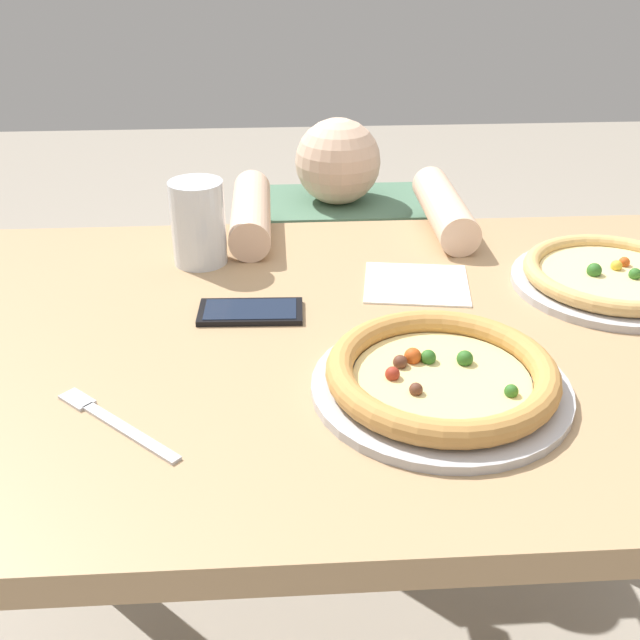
{
  "coord_description": "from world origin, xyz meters",
  "views": [
    {
      "loc": [
        -0.1,
        -0.92,
        1.28
      ],
      "look_at": [
        -0.04,
        -0.02,
        0.78
      ],
      "focal_mm": 43.26,
      "sensor_mm": 36.0,
      "label": 1
    }
  ],
  "objects_px": {
    "fork": "(112,421)",
    "cell_phone": "(251,311)",
    "diner_seated": "(336,335)",
    "pizza_far": "(611,277)",
    "water_cup_clear": "(198,221)",
    "pizza_near": "(441,377)"
  },
  "relations": [
    {
      "from": "water_cup_clear",
      "to": "cell_phone",
      "type": "bearing_deg",
      "value": -65.93
    },
    {
      "from": "diner_seated",
      "to": "pizza_far",
      "type": "bearing_deg",
      "value": -51.78
    },
    {
      "from": "pizza_near",
      "to": "fork",
      "type": "height_order",
      "value": "pizza_near"
    },
    {
      "from": "diner_seated",
      "to": "cell_phone",
      "type": "bearing_deg",
      "value": -107.59
    },
    {
      "from": "pizza_far",
      "to": "pizza_near",
      "type": "bearing_deg",
      "value": -139.79
    },
    {
      "from": "fork",
      "to": "cell_phone",
      "type": "xyz_separation_m",
      "value": [
        0.15,
        0.25,
        0.0
      ]
    },
    {
      "from": "pizza_far",
      "to": "diner_seated",
      "type": "relative_size",
      "value": 0.34
    },
    {
      "from": "pizza_near",
      "to": "water_cup_clear",
      "type": "height_order",
      "value": "water_cup_clear"
    },
    {
      "from": "pizza_near",
      "to": "fork",
      "type": "relative_size",
      "value": 1.97
    },
    {
      "from": "pizza_near",
      "to": "diner_seated",
      "type": "height_order",
      "value": "diner_seated"
    },
    {
      "from": "water_cup_clear",
      "to": "fork",
      "type": "height_order",
      "value": "water_cup_clear"
    },
    {
      "from": "pizza_near",
      "to": "cell_phone",
      "type": "relative_size",
      "value": 2.07
    },
    {
      "from": "pizza_near",
      "to": "water_cup_clear",
      "type": "bearing_deg",
      "value": 128.21
    },
    {
      "from": "pizza_near",
      "to": "pizza_far",
      "type": "height_order",
      "value": "pizza_near"
    },
    {
      "from": "cell_phone",
      "to": "diner_seated",
      "type": "xyz_separation_m",
      "value": [
        0.17,
        0.54,
        -0.35
      ]
    },
    {
      "from": "water_cup_clear",
      "to": "cell_phone",
      "type": "relative_size",
      "value": 0.9
    },
    {
      "from": "pizza_far",
      "to": "diner_seated",
      "type": "height_order",
      "value": "diner_seated"
    },
    {
      "from": "water_cup_clear",
      "to": "fork",
      "type": "distance_m",
      "value": 0.46
    },
    {
      "from": "pizza_near",
      "to": "pizza_far",
      "type": "bearing_deg",
      "value": 40.21
    },
    {
      "from": "pizza_near",
      "to": "pizza_far",
      "type": "relative_size",
      "value": 1.05
    },
    {
      "from": "pizza_near",
      "to": "pizza_far",
      "type": "distance_m",
      "value": 0.42
    },
    {
      "from": "pizza_far",
      "to": "cell_phone",
      "type": "height_order",
      "value": "pizza_far"
    }
  ]
}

